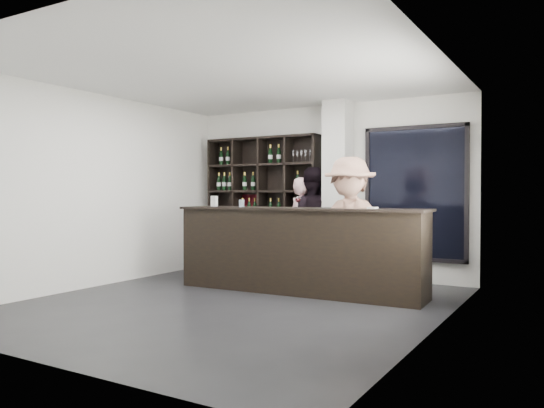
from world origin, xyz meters
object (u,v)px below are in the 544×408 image
Objects in this scene: tasting_counter at (299,250)px; customer at (350,228)px; wine_shelf at (263,204)px; taster_pink at (303,227)px; taster_black at (311,222)px.

customer reaches higher than tasting_counter.
wine_shelf is 1.44× the size of taster_pink.
taster_pink is 0.89× the size of customer.
taster_pink is at bearing -22.82° from taster_black.
customer is (0.78, -0.05, 0.34)m from tasting_counter.
taster_black reaches higher than tasting_counter.
taster_pink is (0.90, -0.17, -0.37)m from wine_shelf.
taster_black is 1.83m from customer.
wine_shelf reaches higher than customer.
tasting_counter is at bearing 170.85° from customer.
wine_shelf is at bearing 13.94° from taster_pink.
wine_shelf is at bearing 140.95° from customer.
customer reaches higher than taster_black.
customer is (2.28, -1.52, -0.26)m from wine_shelf.
tasting_counter is at bearing 86.27° from taster_black.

